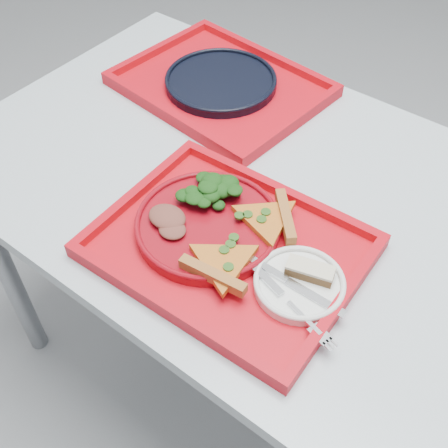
{
  "coord_description": "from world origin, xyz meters",
  "views": [
    {
      "loc": [
        0.27,
        -0.68,
        1.52
      ],
      "look_at": [
        -0.14,
        -0.15,
        0.78
      ],
      "focal_mm": 45.0,
      "sensor_mm": 36.0,
      "label": 1
    }
  ],
  "objects_px": {
    "navy_plate": "(221,83)",
    "dessert_bar": "(310,271)",
    "tray_far": "(221,88)",
    "dinner_plate": "(208,226)",
    "tray_main": "(229,249)"
  },
  "relations": [
    {
      "from": "tray_main",
      "to": "navy_plate",
      "type": "xyz_separation_m",
      "value": [
        -0.31,
        0.38,
        0.01
      ]
    },
    {
      "from": "dessert_bar",
      "to": "navy_plate",
      "type": "bearing_deg",
      "value": 125.94
    },
    {
      "from": "tray_main",
      "to": "tray_far",
      "type": "distance_m",
      "value": 0.49
    },
    {
      "from": "tray_main",
      "to": "dessert_bar",
      "type": "xyz_separation_m",
      "value": [
        0.15,
        0.02,
        0.03
      ]
    },
    {
      "from": "tray_far",
      "to": "dinner_plate",
      "type": "bearing_deg",
      "value": -49.6
    },
    {
      "from": "tray_far",
      "to": "tray_main",
      "type": "bearing_deg",
      "value": -45.02
    },
    {
      "from": "navy_plate",
      "to": "dessert_bar",
      "type": "bearing_deg",
      "value": -37.84
    },
    {
      "from": "navy_plate",
      "to": "dessert_bar",
      "type": "xyz_separation_m",
      "value": [
        0.46,
        -0.36,
        0.02
      ]
    },
    {
      "from": "tray_far",
      "to": "dinner_plate",
      "type": "xyz_separation_m",
      "value": [
        0.26,
        -0.37,
        0.02
      ]
    },
    {
      "from": "tray_far",
      "to": "dessert_bar",
      "type": "height_order",
      "value": "dessert_bar"
    },
    {
      "from": "tray_main",
      "to": "dessert_bar",
      "type": "relative_size",
      "value": 5.32
    },
    {
      "from": "dessert_bar",
      "to": "tray_main",
      "type": "bearing_deg",
      "value": 172.78
    },
    {
      "from": "tray_far",
      "to": "dinner_plate",
      "type": "distance_m",
      "value": 0.45
    },
    {
      "from": "dinner_plate",
      "to": "navy_plate",
      "type": "xyz_separation_m",
      "value": [
        -0.26,
        0.37,
        -0.0
      ]
    },
    {
      "from": "tray_main",
      "to": "tray_far",
      "type": "bearing_deg",
      "value": 127.36
    }
  ]
}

